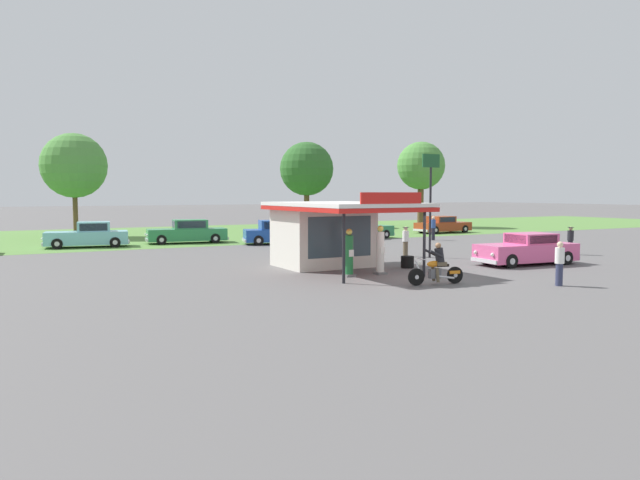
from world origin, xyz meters
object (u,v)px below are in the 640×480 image
motorcycle_with_rider (437,267)px  parked_car_back_row_right (360,230)px  spare_tire_stack (407,262)px  gas_pump_nearside (349,255)px  parked_car_back_row_far_left (281,233)px  parked_car_back_row_centre_left (443,225)px  bystander_chatting_near_pumps (570,240)px  featured_classic_sedan (527,250)px  parked_car_second_row_spare (187,232)px  bystander_standing_back_lot (560,263)px  bystander_admiring_sedan (406,241)px  gas_pump_offside (380,252)px  parked_car_back_row_far_right (88,236)px  roadside_pole_sign (431,188)px  bystander_leaning_by_kiosk (433,227)px

motorcycle_with_rider → parked_car_back_row_right: size_ratio=0.42×
motorcycle_with_rider → spare_tire_stack: bearing=65.6°
gas_pump_nearside → motorcycle_with_rider: bearing=-62.4°
parked_car_back_row_far_left → parked_car_back_row_centre_left: 17.45m
motorcycle_with_rider → parked_car_back_row_centre_left: size_ratio=0.44×
parked_car_back_row_centre_left → spare_tire_stack: size_ratio=8.67×
motorcycle_with_rider → bystander_chatting_near_pumps: size_ratio=1.45×
featured_classic_sedan → parked_car_second_row_spare: 22.74m
bystander_standing_back_lot → parked_car_second_row_spare: bearing=104.7°
featured_classic_sedan → bystander_admiring_sedan: (-2.97, 5.68, 0.17)m
parked_car_back_row_far_left → gas_pump_offside: bearing=-99.7°
parked_car_back_row_right → bystander_standing_back_lot: bearing=-104.3°
parked_car_second_row_spare → bystander_standing_back_lot: size_ratio=3.42×
gas_pump_offside → bystander_admiring_sedan: 7.31m
parked_car_back_row_right → parked_car_second_row_spare: (-12.43, 2.57, 0.03)m
featured_classic_sedan → parked_car_back_row_centre_left: featured_classic_sedan is taller
featured_classic_sedan → parked_car_back_row_far_right: parked_car_back_row_far_right is taller
featured_classic_sedan → roadside_pole_sign: (-2.12, 4.67, 2.99)m
bystander_standing_back_lot → roadside_pole_sign: (2.03, 9.99, 2.81)m
bystander_chatting_near_pumps → gas_pump_nearside: bearing=-174.1°
gas_pump_offside → parked_car_back_row_far_right: (-9.08, 19.42, -0.23)m
parked_car_back_row_far_right → bystander_leaning_by_kiosk: 23.68m
gas_pump_nearside → bystander_admiring_sedan: size_ratio=1.22×
featured_classic_sedan → bystander_leaning_by_kiosk: (5.66, 13.88, 0.23)m
gas_pump_offside → parked_car_back_row_centre_left: bearing=44.4°
parked_car_back_row_centre_left → gas_pump_nearside: bearing=-137.7°
roadside_pole_sign → spare_tire_stack: size_ratio=9.13×
parked_car_back_row_centre_left → bystander_leaning_by_kiosk: bystander_leaning_by_kiosk is taller
featured_classic_sedan → bystander_leaning_by_kiosk: 15.00m
parked_car_back_row_far_right → parked_car_back_row_centre_left: parked_car_back_row_far_right is taller
parked_car_back_row_centre_left → bystander_chatting_near_pumps: bearing=-108.3°
gas_pump_nearside → bystander_chatting_near_pumps: (15.44, 1.61, -0.07)m
gas_pump_nearside → bystander_leaning_by_kiosk: 20.36m
bystander_standing_back_lot → spare_tire_stack: bystander_standing_back_lot is taller
spare_tire_stack → featured_classic_sedan: bearing=-16.3°
gas_pump_nearside → featured_classic_sedan: bearing=-3.1°
roadside_pole_sign → spare_tire_stack: (-3.70, -2.97, -3.41)m
parked_car_second_row_spare → roadside_pole_sign: (8.66, -15.34, 2.95)m
motorcycle_with_rider → bystander_leaning_by_kiosk: size_ratio=1.30×
parked_car_back_row_far_left → parked_car_back_row_far_right: bearing=162.8°
motorcycle_with_rider → bystander_chatting_near_pumps: 14.55m
parked_car_back_row_far_right → bystander_admiring_sedan: bystander_admiring_sedan is taller
featured_classic_sedan → parked_car_back_row_far_left: parked_car_back_row_far_left is taller
parked_car_back_row_centre_left → parked_car_back_row_far_right: bearing=179.9°
parked_car_back_row_right → bystander_admiring_sedan: 12.64m
parked_car_back_row_centre_left → parked_car_second_row_spare: size_ratio=0.92×
parked_car_second_row_spare → bystander_leaning_by_kiosk: bystander_leaning_by_kiosk is taller
motorcycle_with_rider → featured_classic_sedan: 8.42m
bystander_standing_back_lot → spare_tire_stack: (-1.68, 7.02, -0.60)m
gas_pump_offside → bystander_chatting_near_pumps: gas_pump_offside is taller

